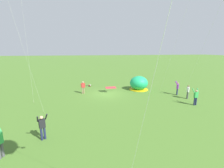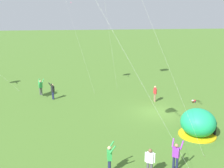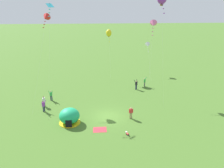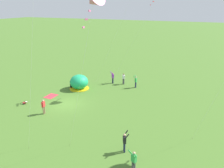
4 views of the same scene
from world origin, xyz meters
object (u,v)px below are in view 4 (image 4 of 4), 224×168
person_center_field (125,141)px  person_with_toddler (134,160)px  kite_pink (93,0)px  toddler_crawling (25,103)px  person_far_back (43,106)px  person_strolling (124,78)px  person_flying_kite (136,81)px  popup_tent (79,82)px  person_watching_sky (113,77)px

person_center_field → person_with_toddler: (1.91, 1.42, 0.00)m
person_with_toddler → kite_pink: bearing=-85.8°
toddler_crawling → person_with_toddler: bearing=70.6°
person_far_back → person_with_toddler: person_with_toddler is taller
kite_pink → person_far_back: bearing=-117.3°
person_center_field → person_strolling: size_ratio=1.10×
toddler_crawling → kite_pink: kite_pink is taller
person_flying_kite → person_far_back: size_ratio=1.10×
popup_tent → person_watching_sky: size_ratio=1.49×
person_far_back → person_with_toddler: (4.57, 12.11, 0.03)m
popup_tent → toddler_crawling: (7.26, -3.37, -0.82)m
person_flying_kite → person_watching_sky: 3.88m
person_far_back → toddler_crawling: bearing=-105.3°
toddler_crawling → person_strolling: person_strolling is taller
person_strolling → person_watching_sky: person_watching_sky is taller
toddler_crawling → person_strolling: bearing=143.7°
person_far_back → person_strolling: bearing=159.8°
person_center_field → person_far_back: size_ratio=1.10×
person_center_field → person_watching_sky: size_ratio=1.00×
popup_tent → toddler_crawling: 8.04m
person_far_back → person_flying_kite: bearing=150.4°
toddler_crawling → person_far_back: size_ratio=0.31×
popup_tent → toddler_crawling: size_ratio=5.20×
person_far_back → person_with_toddler: size_ratio=0.91×
toddler_crawling → person_center_field: person_center_field is taller
person_strolling → person_far_back: size_ratio=1.00×
person_watching_sky → kite_pink: bearing=20.0°
person_strolling → kite_pink: 21.15m
popup_tent → person_flying_kite: popup_tent is taller
person_flying_kite → person_strolling: (-0.68, -2.18, -0.03)m
person_with_toddler → kite_pink: kite_pink is taller
person_flying_kite → person_center_field: same height
person_far_back → person_watching_sky: (-12.45, 3.01, 0.03)m
toddler_crawling → person_strolling: 14.54m
kite_pink → toddler_crawling: bearing=-113.9°
person_far_back → person_with_toddler: 12.94m
toddler_crawling → person_watching_sky: (-11.38, 6.92, 0.82)m
person_strolling → popup_tent: bearing=-49.7°
kite_pink → person_center_field: bearing=146.2°
person_strolling → person_watching_sky: (0.31, -1.68, 0.03)m
person_strolling → person_with_toddler: person_with_toddler is taller
toddler_crawling → person_flying_kite: person_flying_kite is taller
person_far_back → person_watching_sky: person_watching_sky is taller
person_watching_sky → person_center_field: bearing=26.9°
person_flying_kite → kite_pink: 20.20m
person_with_toddler → person_center_field: bearing=-143.2°
person_watching_sky → kite_pink: 21.31m
person_strolling → kite_pink: bearing=14.6°
toddler_crawling → person_flying_kite: (-11.01, 10.78, 0.82)m
person_flying_kite → person_watching_sky: size_ratio=1.00×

